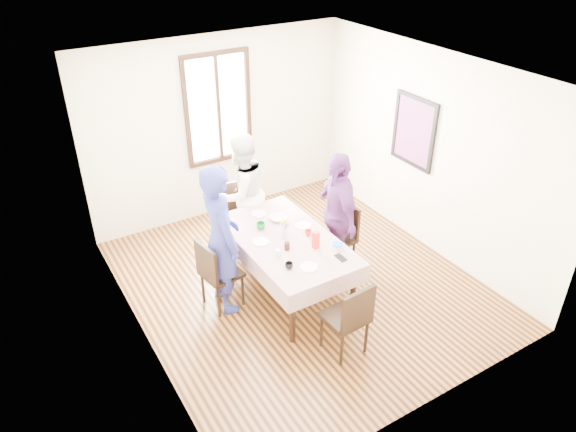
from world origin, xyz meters
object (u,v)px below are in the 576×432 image
at_px(dining_table, 286,265).
at_px(chair_far, 241,217).
at_px(person_right, 336,214).
at_px(chair_left, 222,273).
at_px(person_left, 221,239).
at_px(person_far, 240,193).
at_px(chair_right, 336,239).
at_px(chair_near, 345,317).

xyz_separation_m(dining_table, chair_far, (0.00, 1.20, 0.08)).
bearing_deg(dining_table, person_right, 4.10).
bearing_deg(chair_left, dining_table, 69.51).
bearing_deg(person_right, person_left, -80.53).
bearing_deg(person_far, chair_far, -103.70).
bearing_deg(person_far, person_left, 39.46).
height_order(person_left, person_far, person_left).
xyz_separation_m(dining_table, chair_right, (0.78, 0.05, 0.08)).
relative_size(chair_far, person_left, 0.49).
distance_m(chair_right, person_right, 0.38).
xyz_separation_m(dining_table, person_far, (0.00, 1.18, 0.46)).
distance_m(dining_table, person_far, 1.27).
distance_m(chair_far, person_far, 0.38).
xyz_separation_m(chair_near, person_far, (0.00, 2.39, 0.38)).
xyz_separation_m(chair_far, person_far, (0.00, -0.02, 0.38)).
bearing_deg(person_right, person_far, -132.35).
relative_size(chair_left, person_left, 0.49).
distance_m(chair_left, person_far, 1.34).
xyz_separation_m(chair_left, chair_far, (0.78, 1.04, 0.00)).
relative_size(chair_left, chair_right, 1.00).
relative_size(person_left, person_far, 1.10).
distance_m(chair_near, person_far, 2.42).
relative_size(chair_left, chair_far, 1.00).
xyz_separation_m(dining_table, person_right, (0.76, 0.05, 0.46)).
xyz_separation_m(chair_far, person_right, (0.76, -1.15, 0.38)).
distance_m(chair_left, chair_near, 1.58).
distance_m(chair_right, chair_far, 1.39).
bearing_deg(chair_left, person_left, 81.34).
bearing_deg(chair_near, dining_table, 86.47).
relative_size(chair_right, person_far, 0.54).
distance_m(dining_table, chair_right, 0.79).
relative_size(dining_table, person_left, 0.95).
relative_size(chair_near, person_right, 0.55).
bearing_deg(person_right, dining_table, -72.32).
bearing_deg(person_right, chair_right, 103.58).
relative_size(person_left, person_right, 1.10).
distance_m(chair_right, chair_near, 1.48).
relative_size(dining_table, person_right, 1.05).
height_order(dining_table, person_right, person_right).
distance_m(person_left, person_right, 1.53).
distance_m(chair_far, person_left, 1.37).
height_order(person_left, person_right, person_left).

